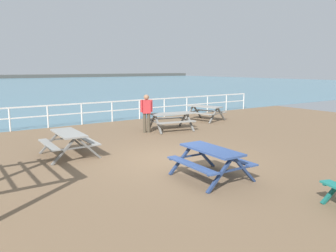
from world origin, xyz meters
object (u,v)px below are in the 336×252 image
at_px(picnic_table_far_right, 171,117).
at_px(picnic_table_near_left, 69,138).
at_px(picnic_table_near_right, 211,156).
at_px(picnic_table_far_left, 205,110).
at_px(visitor, 147,111).

bearing_deg(picnic_table_far_right, picnic_table_near_left, -149.71).
bearing_deg(picnic_table_near_right, picnic_table_far_left, -37.84).
xyz_separation_m(picnic_table_near_left, picnic_table_far_left, (8.40, 3.19, 0.00)).
bearing_deg(picnic_table_far_right, picnic_table_near_right, -105.39).
distance_m(picnic_table_near_left, picnic_table_far_right, 5.60).
distance_m(picnic_table_near_right, picnic_table_far_left, 9.58).
distance_m(picnic_table_near_right, visitor, 6.43).
distance_m(picnic_table_near_left, picnic_table_far_left, 8.98).
bearing_deg(picnic_table_far_right, visitor, -173.90).
xyz_separation_m(picnic_table_far_left, picnic_table_far_right, (-3.13, -1.30, 0.00)).
relative_size(picnic_table_far_right, visitor, 1.23).
distance_m(picnic_table_near_right, picnic_table_far_right, 6.77).
xyz_separation_m(picnic_table_near_left, picnic_table_near_right, (2.30, -4.20, 0.00)).
height_order(picnic_table_far_left, picnic_table_far_right, same).
relative_size(picnic_table_near_left, picnic_table_far_left, 0.86).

